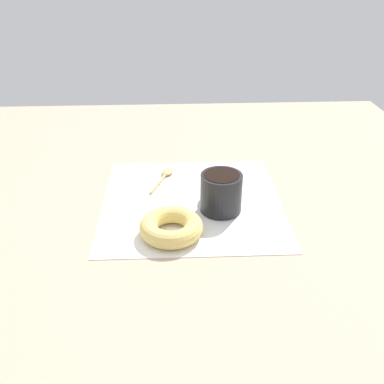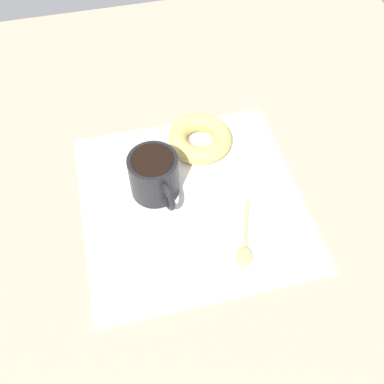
{
  "view_description": "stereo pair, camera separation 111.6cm",
  "coord_description": "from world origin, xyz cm",
  "views": [
    {
      "loc": [
        -4.85,
        -72.89,
        43.7
      ],
      "look_at": [
        -1.34,
        -0.86,
        2.3
      ],
      "focal_mm": 40.0,
      "sensor_mm": 36.0,
      "label": 1
    },
    {
      "loc": [
        8.05,
        37.3,
        56.23
      ],
      "look_at": [
        -1.34,
        -0.86,
        2.3
      ],
      "focal_mm": 40.0,
      "sensor_mm": 36.0,
      "label": 2
    }
  ],
  "objects": [
    {
      "name": "coffee_cup",
      "position": [
        3.88,
        -4.07,
        4.17
      ],
      "size": [
        7.79,
        10.61,
        7.46
      ],
      "color": "black",
      "rests_on": "napkin"
    },
    {
      "name": "donut",
      "position": [
        -5.46,
        -11.96,
        1.87
      ],
      "size": [
        11.02,
        11.02,
        3.15
      ],
      "primitive_type": "torus",
      "color": "#E5C66B",
      "rests_on": "napkin"
    },
    {
      "name": "napkin",
      "position": [
        -1.34,
        -0.86,
        0.15
      ],
      "size": [
        34.98,
        34.98,
        0.3
      ],
      "primitive_type": "cube",
      "rotation": [
        0.0,
        0.0,
        -0.01
      ],
      "color": "white",
      "rests_on": "ground_plane"
    },
    {
      "name": "ground_plane",
      "position": [
        0.0,
        0.0,
        -1.0
      ],
      "size": [
        120.0,
        120.0,
        2.0
      ],
      "primitive_type": "cube",
      "color": "tan"
    },
    {
      "name": "spoon",
      "position": [
        -6.64,
        9.97,
        0.71
      ],
      "size": [
        5.48,
        11.17,
        0.9
      ],
      "color": "#D8B772",
      "rests_on": "napkin"
    }
  ]
}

